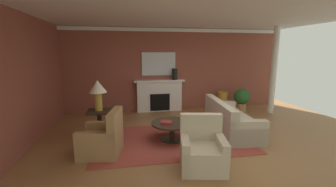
% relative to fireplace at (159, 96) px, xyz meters
% --- Properties ---
extents(ground_plane, '(9.87, 9.87, 0.00)m').
position_rel_fireplace_xyz_m(ground_plane, '(0.52, -2.99, -0.54)').
color(ground_plane, olive).
extents(wall_fireplace, '(8.19, 0.12, 2.95)m').
position_rel_fireplace_xyz_m(wall_fireplace, '(0.52, 0.21, 0.94)').
color(wall_fireplace, brown).
rests_on(wall_fireplace, ground_plane).
extents(wall_window, '(0.12, 6.89, 2.95)m').
position_rel_fireplace_xyz_m(wall_window, '(-3.33, -2.69, 0.94)').
color(wall_window, brown).
rests_on(wall_window, ground_plane).
extents(ceiling_panel, '(8.19, 6.89, 0.06)m').
position_rel_fireplace_xyz_m(ceiling_panel, '(0.52, -2.69, 2.44)').
color(ceiling_panel, white).
extents(crown_moulding, '(8.19, 0.08, 0.12)m').
position_rel_fireplace_xyz_m(crown_moulding, '(0.52, 0.13, 2.33)').
color(crown_moulding, white).
extents(area_rug, '(3.67, 2.26, 0.01)m').
position_rel_fireplace_xyz_m(area_rug, '(-0.09, -2.73, -0.54)').
color(area_rug, '#993D33').
rests_on(area_rug, ground_plane).
extents(fireplace, '(1.80, 0.35, 1.14)m').
position_rel_fireplace_xyz_m(fireplace, '(0.00, 0.00, 0.00)').
color(fireplace, white).
rests_on(fireplace, ground_plane).
extents(mantel_mirror, '(1.20, 0.04, 0.81)m').
position_rel_fireplace_xyz_m(mantel_mirror, '(-0.00, 0.12, 1.16)').
color(mantel_mirror, silver).
extents(sofa, '(1.08, 2.17, 0.85)m').
position_rel_fireplace_xyz_m(sofa, '(1.54, -2.47, -0.24)').
color(sofa, '#BCB299').
rests_on(sofa, ground_plane).
extents(armchair_near_window, '(0.93, 0.93, 0.95)m').
position_rel_fireplace_xyz_m(armchair_near_window, '(-1.67, -3.19, -0.24)').
color(armchair_near_window, '#9E7A4C').
rests_on(armchair_near_window, ground_plane).
extents(armchair_facing_fireplace, '(0.94, 0.94, 0.95)m').
position_rel_fireplace_xyz_m(armchair_facing_fireplace, '(0.20, -4.08, -0.24)').
color(armchair_facing_fireplace, '#C1B293').
rests_on(armchair_facing_fireplace, ground_plane).
extents(coffee_table, '(1.00, 1.00, 0.45)m').
position_rel_fireplace_xyz_m(coffee_table, '(-0.09, -2.73, -0.21)').
color(coffee_table, '#2D2319').
rests_on(coffee_table, ground_plane).
extents(side_table, '(0.56, 0.56, 0.70)m').
position_rel_fireplace_xyz_m(side_table, '(-1.84, -2.23, -0.14)').
color(side_table, '#2D2319').
rests_on(side_table, ground_plane).
extents(table_lamp, '(0.44, 0.44, 0.75)m').
position_rel_fireplace_xyz_m(table_lamp, '(-1.84, -2.23, 0.68)').
color(table_lamp, '#B28E38').
rests_on(table_lamp, side_table).
extents(vase_tall_corner, '(0.35, 0.35, 0.68)m').
position_rel_fireplace_xyz_m(vase_tall_corner, '(2.29, -0.30, -0.20)').
color(vase_tall_corner, '#B7892D').
rests_on(vase_tall_corner, ground_plane).
extents(vase_mantel_right, '(0.19, 0.19, 0.40)m').
position_rel_fireplace_xyz_m(vase_mantel_right, '(0.55, -0.05, 0.80)').
color(vase_mantel_right, black).
rests_on(vase_mantel_right, fireplace).
extents(book_red_cover, '(0.30, 0.26, 0.06)m').
position_rel_fireplace_xyz_m(book_red_cover, '(-0.25, -2.79, -0.06)').
color(book_red_cover, maroon).
rests_on(book_red_cover, coffee_table).
extents(potted_plant, '(0.56, 0.56, 0.83)m').
position_rel_fireplace_xyz_m(potted_plant, '(2.89, -0.61, -0.05)').
color(potted_plant, '#A8754C').
rests_on(potted_plant, ground_plane).
extents(column_white, '(0.20, 0.20, 2.95)m').
position_rel_fireplace_xyz_m(column_white, '(3.81, -0.96, 0.94)').
color(column_white, white).
rests_on(column_white, ground_plane).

